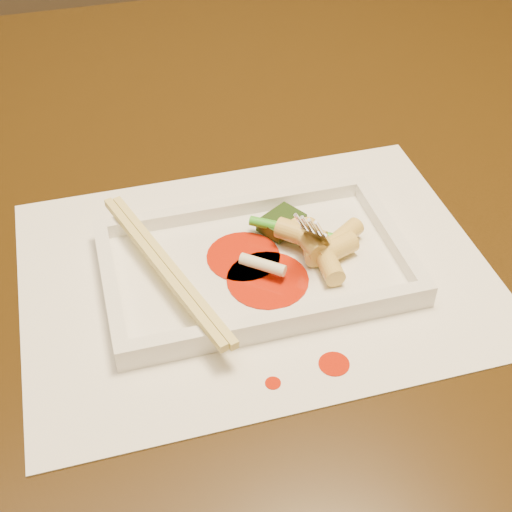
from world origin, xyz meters
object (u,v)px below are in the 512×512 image
object	(u,v)px
table	(165,255)
fork	(332,170)
plate_base	(256,268)
placemat	(256,272)
chopstick_a	(160,267)

from	to	relation	value
table	fork	world-z (taller)	fork
plate_base	fork	bearing A→B (deg)	14.42
table	fork	size ratio (longest dim) A/B	10.00
fork	table	bearing A→B (deg)	133.60
placemat	fork	world-z (taller)	fork
table	placemat	size ratio (longest dim) A/B	3.50
placemat	table	bearing A→B (deg)	111.42
placemat	plate_base	xyz separation A→B (m)	(-0.00, 0.00, 0.00)
placemat	fork	distance (m)	0.11
plate_base	fork	world-z (taller)	fork
placemat	fork	xyz separation A→B (m)	(0.07, 0.02, 0.08)
table	chopstick_a	distance (m)	0.20
table	plate_base	distance (m)	0.20
table	plate_base	size ratio (longest dim) A/B	5.38
placemat	chopstick_a	xyz separation A→B (m)	(-0.08, 0.00, 0.03)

